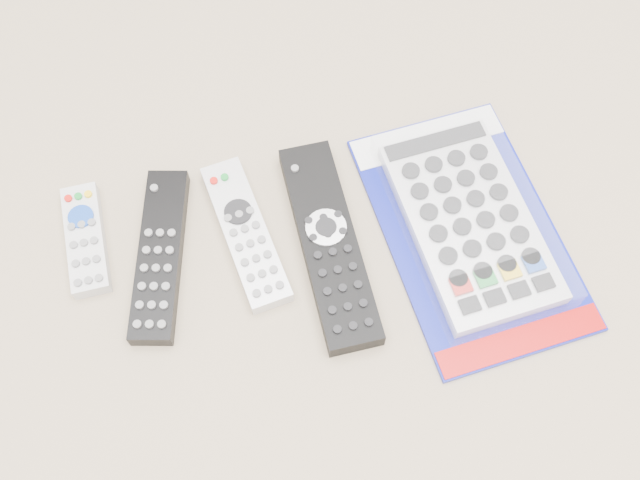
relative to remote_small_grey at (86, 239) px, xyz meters
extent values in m
plane|color=gray|center=(0.23, -0.03, -0.01)|extent=(5.00, 5.00, 0.00)
cube|color=silver|center=(0.00, 0.00, 0.00)|extent=(0.05, 0.13, 0.02)
cylinder|color=#1741AD|center=(0.00, 0.02, 0.01)|extent=(0.03, 0.03, 0.00)
cube|color=black|center=(0.08, -0.03, 0.00)|extent=(0.08, 0.21, 0.02)
cube|color=silver|center=(0.17, -0.03, 0.00)|extent=(0.08, 0.19, 0.02)
cylinder|color=black|center=(0.17, 0.00, 0.01)|extent=(0.04, 0.04, 0.00)
cube|color=black|center=(0.26, -0.06, 0.00)|extent=(0.07, 0.25, 0.02)
cylinder|color=silver|center=(0.26, -0.04, 0.02)|extent=(0.05, 0.05, 0.00)
cube|color=#0D1590|center=(0.42, -0.07, -0.01)|extent=(0.22, 0.33, 0.01)
cube|color=white|center=(0.41, 0.06, 0.00)|extent=(0.19, 0.06, 0.00)
cube|color=#AE0C0C|center=(0.44, -0.20, 0.00)|extent=(0.18, 0.05, 0.00)
cube|color=silver|center=(0.42, -0.06, 0.00)|extent=(0.16, 0.25, 0.02)
cube|color=white|center=(0.42, -0.06, 0.01)|extent=(0.17, 0.27, 0.04)
camera|label=1|loc=(0.19, -0.39, 0.70)|focal=40.00mm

